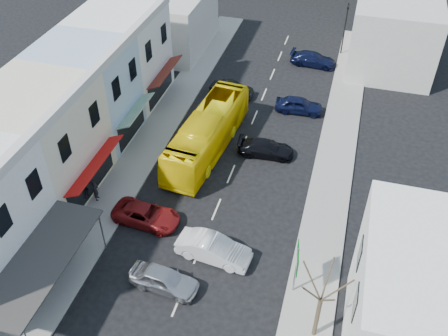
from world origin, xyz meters
TOP-DOWN VIEW (x-y plane):
  - ground at (0.00, 0.00)m, footprint 120.00×120.00m
  - sidewalk_left at (-7.50, 10.00)m, footprint 3.00×52.00m
  - sidewalk_right at (7.50, 10.00)m, footprint 3.00×52.00m
  - shopfront_row at (-12.49, 5.00)m, footprint 8.25×30.00m
  - right_building at (13.50, -4.00)m, footprint 8.00×9.00m
  - distant_block_left at (-12.00, 27.00)m, footprint 8.00×10.00m
  - distant_block_right at (11.00, 30.00)m, footprint 8.00×12.00m
  - bus at (-2.62, 10.47)m, footprint 3.58×11.78m
  - car_silver at (-1.12, -3.25)m, footprint 4.56×2.25m
  - car_white at (1.07, -0.23)m, footprint 4.56×2.24m
  - car_red at (-4.25, 1.55)m, footprint 4.74×2.26m
  - car_black_near at (2.05, 11.04)m, footprint 4.63×2.18m
  - car_navy_mid at (3.59, 17.93)m, footprint 4.49×2.04m
  - car_black_far at (-2.91, 18.97)m, footprint 4.43×1.89m
  - car_navy_far at (3.62, 26.97)m, footprint 4.61×2.12m
  - pedestrian_left at (-8.50, 2.56)m, footprint 0.56×0.69m
  - direction_sign at (6.40, -1.46)m, footprint 0.71×1.78m
  - street_tree at (8.00, -4.06)m, footprint 2.61×2.61m
  - traffic_signal at (6.17, 30.23)m, footprint 1.08×1.38m

SIDE VIEW (x-z plane):
  - ground at x=0.00m, z-range 0.00..0.00m
  - sidewalk_left at x=-7.50m, z-range 0.00..0.15m
  - sidewalk_right at x=7.50m, z-range 0.00..0.15m
  - car_silver at x=-1.12m, z-range 0.00..1.40m
  - car_white at x=1.07m, z-range 0.00..1.40m
  - car_red at x=-4.25m, z-range 0.00..1.40m
  - car_black_near at x=2.05m, z-range 0.00..1.40m
  - car_navy_mid at x=3.59m, z-range 0.00..1.40m
  - car_black_far at x=-2.91m, z-range 0.00..1.40m
  - car_navy_far at x=3.62m, z-range 0.00..1.40m
  - pedestrian_left at x=-8.50m, z-range 0.15..1.85m
  - bus at x=-2.62m, z-range 0.00..3.10m
  - direction_sign at x=6.40m, z-range 0.00..3.82m
  - traffic_signal at x=6.17m, z-range 0.00..5.60m
  - distant_block_left at x=-12.00m, z-range 0.00..6.00m
  - street_tree at x=8.00m, z-range 0.00..6.45m
  - distant_block_right at x=11.00m, z-range 0.00..7.00m
  - shopfront_row at x=-12.49m, z-range 0.00..8.00m
  - right_building at x=13.50m, z-range 0.00..8.00m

